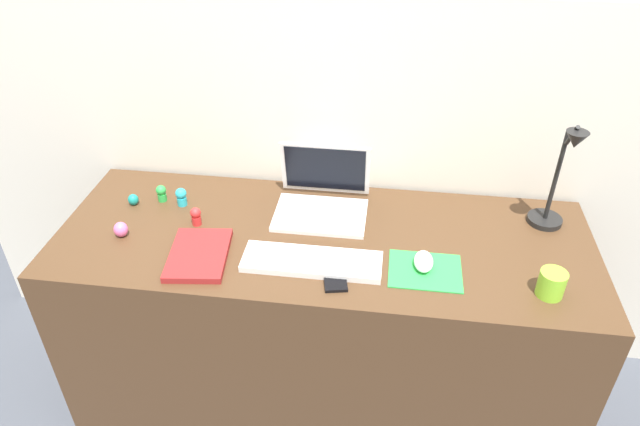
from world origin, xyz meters
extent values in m
plane|color=#474C56|center=(0.00, 0.00, 0.00)|extent=(6.00, 6.00, 0.00)
cube|color=silver|center=(0.00, 0.35, 0.70)|extent=(2.89, 0.05, 1.40)
cube|color=#4C331E|center=(0.00, 0.00, 0.37)|extent=(1.69, 0.62, 0.74)
cube|color=white|center=(-0.02, 0.11, 0.75)|extent=(0.30, 0.21, 0.01)
cube|color=white|center=(-0.02, 0.23, 0.85)|extent=(0.30, 0.05, 0.20)
cube|color=black|center=(-0.02, 0.23, 0.85)|extent=(0.27, 0.04, 0.17)
cube|color=white|center=(-0.01, -0.14, 0.75)|extent=(0.41, 0.13, 0.02)
cube|color=green|center=(0.32, -0.13, 0.74)|extent=(0.21, 0.17, 0.00)
ellipsoid|color=white|center=(0.31, -0.11, 0.76)|extent=(0.06, 0.10, 0.03)
cube|color=black|center=(0.06, -0.19, 0.74)|extent=(0.09, 0.14, 0.01)
cylinder|color=black|center=(0.70, 0.18, 0.75)|extent=(0.11, 0.11, 0.02)
cylinder|color=black|center=(0.70, 0.18, 0.91)|extent=(0.01, 0.01, 0.31)
cylinder|color=black|center=(0.70, 0.14, 1.07)|extent=(0.01, 0.07, 0.09)
cone|color=black|center=(0.70, 0.09, 1.08)|extent=(0.06, 0.06, 0.05)
cube|color=maroon|center=(-0.35, -0.15, 0.75)|extent=(0.20, 0.26, 0.02)
cylinder|color=#8CDB33|center=(0.65, -0.18, 0.78)|extent=(0.07, 0.07, 0.08)
cylinder|color=red|center=(-0.41, 0.01, 0.76)|extent=(0.03, 0.03, 0.03)
sphere|color=red|center=(-0.41, 0.01, 0.78)|extent=(0.03, 0.03, 0.03)
ellipsoid|color=pink|center=(-0.63, -0.08, 0.76)|extent=(0.04, 0.04, 0.05)
cylinder|color=#28B7CC|center=(-0.50, 0.12, 0.75)|extent=(0.03, 0.03, 0.03)
sphere|color=#28B7CC|center=(-0.50, 0.12, 0.79)|extent=(0.04, 0.04, 0.04)
ellipsoid|color=teal|center=(-0.66, 0.10, 0.76)|extent=(0.03, 0.03, 0.04)
cylinder|color=green|center=(-0.57, 0.13, 0.75)|extent=(0.03, 0.03, 0.03)
sphere|color=green|center=(-0.57, 0.13, 0.78)|extent=(0.03, 0.03, 0.03)
camera|label=1|loc=(0.19, -1.43, 1.83)|focal=32.39mm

